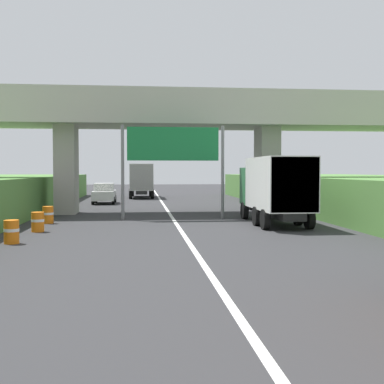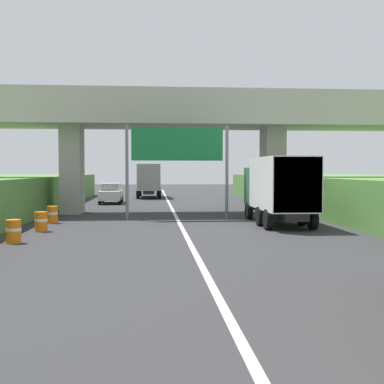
{
  "view_description": "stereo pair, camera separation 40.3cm",
  "coord_description": "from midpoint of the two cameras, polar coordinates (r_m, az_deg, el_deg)",
  "views": [
    {
      "loc": [
        -1.82,
        0.43,
        2.76
      ],
      "look_at": [
        0.0,
        17.96,
        2.0
      ],
      "focal_mm": 45.94,
      "sensor_mm": 36.0,
      "label": 1
    },
    {
      "loc": [
        -1.42,
        0.4,
        2.76
      ],
      "look_at": [
        0.0,
        17.96,
        2.0
      ],
      "focal_mm": 45.94,
      "sensor_mm": 36.0,
      "label": 2
    }
  ],
  "objects": [
    {
      "name": "overhead_highway_sign",
      "position": [
        27.98,
        -1.31,
        4.9
      ],
      "size": [
        5.88,
        0.18,
        5.34
      ],
      "color": "slate",
      "rests_on": "ground"
    },
    {
      "name": "car_white",
      "position": [
        41.89,
        -9.12,
        -0.16
      ],
      "size": [
        1.86,
        4.1,
        1.72
      ],
      "color": "silver",
      "rests_on": "ground"
    },
    {
      "name": "construction_barrel_5",
      "position": [
        26.88,
        -15.48,
        -2.53
      ],
      "size": [
        0.57,
        0.57,
        0.9
      ],
      "color": "orange",
      "rests_on": "ground"
    },
    {
      "name": "construction_barrel_3",
      "position": [
        19.91,
        -19.47,
        -4.31
      ],
      "size": [
        0.57,
        0.57,
        0.9
      ],
      "color": "orange",
      "rests_on": "ground"
    },
    {
      "name": "overpass_bridge",
      "position": [
        32.43,
        -1.76,
        8.07
      ],
      "size": [
        40.0,
        4.8,
        7.84
      ],
      "color": "#ADA89E",
      "rests_on": "ground"
    },
    {
      "name": "truck_green",
      "position": [
        25.63,
        10.43,
        0.59
      ],
      "size": [
        2.44,
        7.3,
        3.44
      ],
      "color": "black",
      "rests_on": "ground"
    },
    {
      "name": "lane_centre_stripe",
      "position": [
        25.9,
        -1.02,
        -3.63
      ],
      "size": [
        0.2,
        92.24,
        0.01
      ],
      "primitive_type": "cube",
      "color": "white",
      "rests_on": "ground"
    },
    {
      "name": "construction_barrel_4",
      "position": [
        23.33,
        -16.64,
        -3.29
      ],
      "size": [
        0.57,
        0.57,
        0.9
      ],
      "color": "orange",
      "rests_on": "ground"
    },
    {
      "name": "truck_silver",
      "position": [
        50.67,
        -4.81,
        1.54
      ],
      "size": [
        2.44,
        7.3,
        3.44
      ],
      "color": "black",
      "rests_on": "ground"
    }
  ]
}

